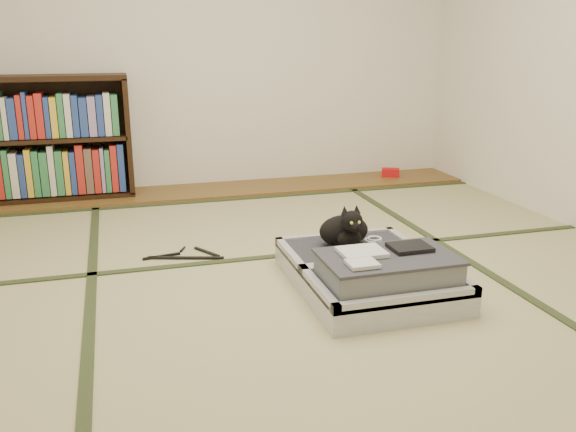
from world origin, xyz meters
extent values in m
plane|color=tan|center=(0.00, 0.00, 0.00)|extent=(4.50, 4.50, 0.00)
cube|color=brown|center=(0.00, 2.00, 0.01)|extent=(4.00, 0.50, 0.02)
cube|color=red|center=(1.47, 2.03, 0.06)|extent=(0.17, 0.14, 0.07)
plane|color=silver|center=(0.00, 2.25, 1.20)|extent=(4.00, 0.00, 4.00)
cube|color=#2D381E|center=(-1.00, 0.00, 0.00)|extent=(0.05, 4.50, 0.01)
cube|color=#2D381E|center=(1.00, 0.00, 0.00)|extent=(0.05, 4.50, 0.01)
cube|color=#2D381E|center=(0.00, 0.40, 0.00)|extent=(4.00, 0.05, 0.01)
cube|color=#2D381E|center=(0.00, 1.70, 0.00)|extent=(4.00, 0.05, 0.01)
cube|color=black|center=(-0.73, 2.07, 0.47)|extent=(0.04, 0.31, 0.86)
cube|color=black|center=(-1.38, 2.07, 0.03)|extent=(1.34, 0.31, 0.04)
cube|color=black|center=(-1.38, 2.07, 0.91)|extent=(1.34, 0.31, 0.04)
cube|color=black|center=(-1.38, 2.07, 0.47)|extent=(1.28, 0.31, 0.03)
cube|color=black|center=(-1.38, 2.21, 0.47)|extent=(1.34, 0.02, 0.86)
cube|color=gray|center=(-1.38, 2.05, 0.25)|extent=(1.21, 0.21, 0.36)
cube|color=gray|center=(-1.38, 2.05, 0.66)|extent=(1.21, 0.21, 0.33)
cube|color=silver|center=(0.31, -0.38, 0.06)|extent=(0.69, 0.46, 0.12)
cube|color=#302F37|center=(0.31, -0.38, 0.09)|extent=(0.62, 0.39, 0.09)
cube|color=silver|center=(0.31, -0.59, 0.12)|extent=(0.69, 0.04, 0.05)
cube|color=silver|center=(0.31, -0.17, 0.12)|extent=(0.69, 0.04, 0.05)
cube|color=silver|center=(-0.02, -0.38, 0.12)|extent=(0.04, 0.46, 0.05)
cube|color=silver|center=(0.64, -0.38, 0.12)|extent=(0.04, 0.46, 0.05)
cube|color=silver|center=(0.31, 0.08, 0.06)|extent=(0.69, 0.46, 0.12)
cube|color=#302F37|center=(0.31, 0.08, 0.09)|extent=(0.62, 0.39, 0.09)
cube|color=silver|center=(0.31, -0.13, 0.12)|extent=(0.69, 0.04, 0.05)
cube|color=silver|center=(0.31, 0.29, 0.12)|extent=(0.69, 0.04, 0.05)
cube|color=silver|center=(-0.02, 0.08, 0.12)|extent=(0.04, 0.46, 0.05)
cube|color=silver|center=(0.64, 0.08, 0.12)|extent=(0.04, 0.46, 0.05)
cylinder|color=black|center=(0.31, -0.15, 0.13)|extent=(0.62, 0.02, 0.02)
cube|color=gray|center=(0.31, -0.38, 0.17)|extent=(0.59, 0.36, 0.12)
cube|color=#393941|center=(0.31, -0.38, 0.24)|extent=(0.61, 0.38, 0.01)
cube|color=silver|center=(0.20, -0.33, 0.26)|extent=(0.20, 0.17, 0.02)
cube|color=black|center=(0.44, -0.33, 0.26)|extent=(0.18, 0.15, 0.02)
cube|color=silver|center=(0.14, -0.47, 0.26)|extent=(0.13, 0.11, 0.02)
cube|color=white|center=(0.11, -0.60, 0.07)|extent=(0.06, 0.01, 0.04)
cube|color=white|center=(0.22, -0.60, 0.05)|extent=(0.05, 0.01, 0.03)
cube|color=orange|center=(0.54, -0.60, 0.07)|extent=(0.05, 0.01, 0.03)
cube|color=#197F33|center=(0.48, -0.60, 0.08)|extent=(0.04, 0.01, 0.03)
ellipsoid|color=black|center=(0.29, 0.13, 0.21)|extent=(0.27, 0.17, 0.17)
ellipsoid|color=black|center=(0.29, 0.05, 0.20)|extent=(0.13, 0.10, 0.10)
ellipsoid|color=black|center=(0.29, 0.02, 0.30)|extent=(0.11, 0.10, 0.11)
sphere|color=black|center=(0.29, -0.03, 0.28)|extent=(0.05, 0.05, 0.05)
cone|color=black|center=(0.26, 0.04, 0.35)|extent=(0.04, 0.05, 0.05)
cone|color=black|center=(0.32, 0.04, 0.35)|extent=(0.04, 0.05, 0.05)
sphere|color=#A5BF33|center=(0.27, -0.03, 0.30)|extent=(0.02, 0.02, 0.02)
sphere|color=#A5BF33|center=(0.31, -0.03, 0.30)|extent=(0.02, 0.02, 0.02)
cylinder|color=black|center=(0.38, 0.21, 0.15)|extent=(0.16, 0.10, 0.03)
torus|color=white|center=(0.47, 0.14, 0.14)|extent=(0.10, 0.10, 0.01)
torus|color=white|center=(0.47, 0.14, 0.15)|extent=(0.08, 0.08, 0.01)
cube|color=black|center=(-0.50, 0.50, 0.01)|extent=(0.42, 0.14, 0.01)
cube|color=black|center=(-0.63, 0.57, 0.01)|extent=(0.21, 0.05, 0.01)
cube|color=black|center=(-0.37, 0.57, 0.01)|extent=(0.12, 0.19, 0.01)
cylinder|color=black|center=(-0.50, 0.65, 0.01)|extent=(0.04, 0.07, 0.01)
camera|label=1|loc=(-0.84, -2.73, 1.19)|focal=38.00mm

